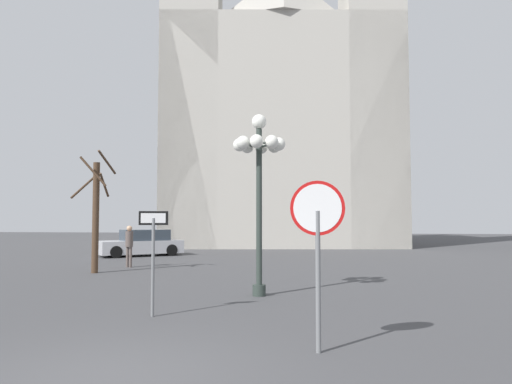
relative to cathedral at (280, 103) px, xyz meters
name	(u,v)px	position (x,y,z in m)	size (l,w,h in m)	color
ground_plane	(104,380)	(0.02, -30.84, -11.27)	(120.00, 120.00, 0.00)	#424244
cathedral	(280,103)	(0.00, 0.00, 0.00)	(18.79, 14.72, 37.08)	#ADA89E
stop_sign	(318,230)	(2.79, -29.26, -9.36)	(0.87, 0.13, 2.68)	slate
one_way_arrow_sign	(153,248)	(-0.70, -27.01, -9.81)	(0.60, 0.23, 2.24)	slate
street_lamp	(259,164)	(1.23, -24.08, -7.68)	(1.45, 1.45, 4.95)	#2D3833
bare_tree	(96,212)	(-5.64, -19.65, -8.93)	(1.44, 1.42, 4.66)	#473323
parked_car_near_silver	(142,244)	(-6.86, -11.61, -10.58)	(4.61, 4.03, 1.46)	#B7B7BC
pedestrian_walking	(129,242)	(-5.16, -17.51, -10.18)	(0.32, 0.32, 1.78)	#594C47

